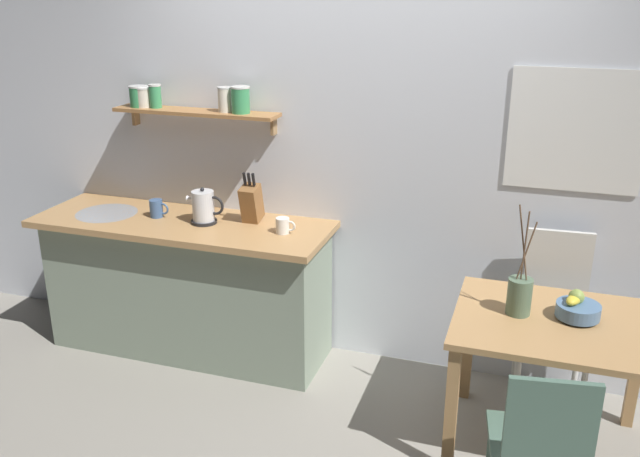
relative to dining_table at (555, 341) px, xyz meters
The scene contains 13 objects.
ground_plane 1.33m from the dining_table, behind, with size 14.00×14.00×0.00m, color gray.
back_wall 1.40m from the dining_table, 145.59° to the left, with size 6.80×0.11×2.70m.
kitchen_counter 2.22m from the dining_table, behind, with size 1.83×0.63×0.88m.
wall_shelf 2.44m from the dining_table, 166.82° to the left, with size 1.04×0.20×0.29m.
dining_table is the anchor object (origin of this frame).
dining_chair_near 0.72m from the dining_table, 92.94° to the right, with size 0.44×0.47×0.89m.
dining_chair_far 0.45m from the dining_table, 90.15° to the left, with size 0.42×0.41×0.99m.
fruit_bowl 0.19m from the dining_table, 31.97° to the left, with size 0.21×0.21×0.14m.
twig_vase 0.28m from the dining_table, behind, with size 0.12×0.12×0.55m.
electric_kettle 2.09m from the dining_table, behind, with size 0.24×0.16×0.22m.
knife_block 1.86m from the dining_table, 166.32° to the left, with size 0.10×0.16×0.31m.
coffee_mug_by_sink 2.40m from the dining_table, behind, with size 0.12×0.08×0.11m.
coffee_mug_spare 1.58m from the dining_table, 168.42° to the left, with size 0.12×0.08×0.09m.
Camera 1 is at (1.02, -3.15, 2.25)m, focal length 38.42 mm.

